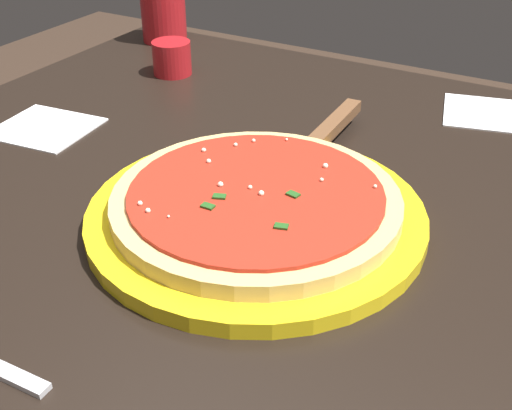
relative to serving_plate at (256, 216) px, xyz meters
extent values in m
cube|color=black|center=(0.42, -0.40, -0.39)|extent=(0.06, 0.06, 0.71)
cube|color=black|center=(0.02, -0.03, -0.02)|extent=(0.94, 0.89, 0.03)
cylinder|color=yellow|center=(0.00, 0.00, 0.00)|extent=(0.32, 0.32, 0.02)
cylinder|color=#DBB26B|center=(0.00, 0.00, 0.02)|extent=(0.27, 0.27, 0.02)
cylinder|color=red|center=(0.00, 0.00, 0.03)|extent=(0.24, 0.24, 0.00)
sphere|color=#EFEACC|center=(0.01, 0.00, 0.03)|extent=(0.00, 0.00, 0.00)
sphere|color=#EFEACC|center=(-0.05, -0.05, 0.03)|extent=(0.00, 0.00, 0.00)
sphere|color=#EFEACC|center=(0.05, -0.09, 0.03)|extent=(0.00, 0.00, 0.00)
sphere|color=#EFEACC|center=(0.03, 0.01, 0.03)|extent=(0.01, 0.01, 0.01)
sphere|color=#EFEACC|center=(0.06, -0.07, 0.03)|extent=(0.00, 0.00, 0.00)
sphere|color=#EFEACC|center=(0.07, 0.08, 0.03)|extent=(0.00, 0.00, 0.00)
sphere|color=#EFEACC|center=(0.02, -0.11, 0.03)|extent=(0.00, 0.00, 0.00)
sphere|color=#EFEACC|center=(0.08, 0.07, 0.03)|extent=(0.00, 0.00, 0.00)
sphere|color=#EFEACC|center=(-0.04, -0.07, 0.03)|extent=(0.01, 0.01, 0.01)
sphere|color=#EFEACC|center=(0.09, -0.04, 0.03)|extent=(0.00, 0.00, 0.00)
sphere|color=#EFEACC|center=(0.04, 0.08, 0.03)|extent=(0.00, 0.00, 0.00)
sphere|color=#EFEACC|center=(-0.01, 0.00, 0.03)|extent=(0.01, 0.01, 0.01)
sphere|color=#EFEACC|center=(-0.09, -0.06, 0.03)|extent=(0.00, 0.00, 0.00)
sphere|color=#EFEACC|center=(0.07, -0.02, 0.03)|extent=(0.00, 0.00, 0.00)
cube|color=#23561E|center=(-0.05, 0.04, 0.03)|extent=(0.01, 0.01, 0.00)
cube|color=#23561E|center=(-0.03, -0.01, 0.03)|extent=(0.01, 0.01, 0.00)
cube|color=#23561E|center=(0.02, 0.05, 0.03)|extent=(0.01, 0.01, 0.00)
cube|color=#23561E|center=(0.02, 0.03, 0.03)|extent=(0.01, 0.01, 0.00)
cube|color=silver|center=(0.00, -0.09, 0.01)|extent=(0.07, 0.09, 0.00)
cube|color=brown|center=(0.01, -0.20, 0.01)|extent=(0.02, 0.13, 0.01)
cylinder|color=#B2191E|center=(0.41, -0.41, 0.05)|extent=(0.07, 0.07, 0.11)
cylinder|color=#B2191E|center=(0.31, -0.29, 0.02)|extent=(0.06, 0.06, 0.05)
cube|color=white|center=(0.33, -0.06, -0.01)|extent=(0.13, 0.12, 0.00)
cube|color=white|center=(-0.15, -0.37, -0.01)|extent=(0.16, 0.14, 0.00)
camera|label=1|loc=(-0.26, 0.46, 0.34)|focal=45.70mm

